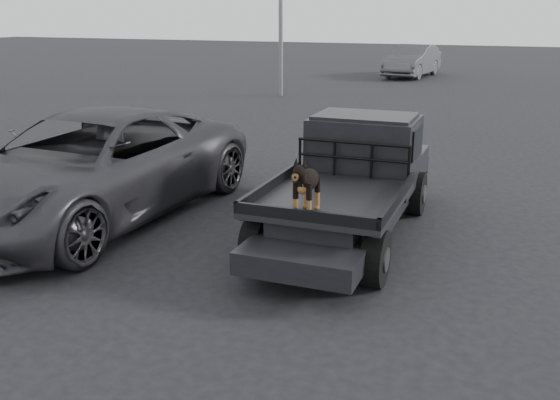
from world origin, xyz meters
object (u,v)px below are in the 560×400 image
at_px(flatbed_ute, 348,208).
at_px(dog, 307,185).
at_px(distant_car_a, 412,61).
at_px(parked_suv, 90,167).

distance_m(flatbed_ute, dog, 1.95).
bearing_deg(dog, distant_car_a, 96.68).
xyz_separation_m(flatbed_ute, dog, (-0.10, -1.76, 0.83)).
height_order(flatbed_ute, distant_car_a, distant_car_a).
bearing_deg(flatbed_ute, distant_car_a, 97.37).
xyz_separation_m(flatbed_ute, parked_suv, (-4.34, -0.68, 0.44)).
distance_m(flatbed_ute, distant_car_a, 25.23).
bearing_deg(distant_car_a, dog, -75.86).
relative_size(parked_suv, distant_car_a, 1.28).
xyz_separation_m(flatbed_ute, distant_car_a, (-3.23, 25.02, 0.38)).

